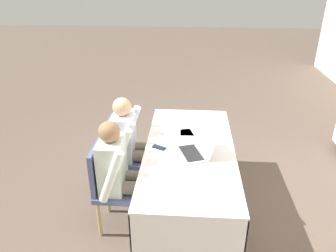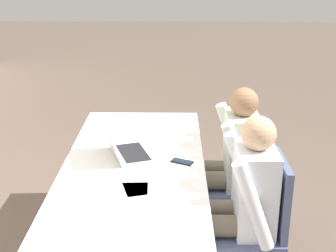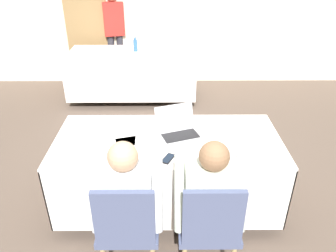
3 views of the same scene
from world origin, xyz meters
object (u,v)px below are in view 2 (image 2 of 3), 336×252
at_px(chair_near_left, 257,221).
at_px(person_white_shirt, 230,157).
at_px(cell_phone, 182,162).
at_px(person_checkered_shirt, 241,197).
at_px(chair_near_right, 243,177).
at_px(laptop, 126,150).

bearing_deg(chair_near_left, person_white_shirt, -169.87).
relative_size(cell_phone, chair_near_left, 0.17).
xyz_separation_m(cell_phone, person_checkered_shirt, (-0.29, -0.34, -0.10)).
bearing_deg(person_white_shirt, person_checkered_shirt, 0.00).
xyz_separation_m(cell_phone, chair_near_left, (-0.29, -0.45, -0.25)).
xyz_separation_m(person_checkered_shirt, person_white_shirt, (0.58, 0.00, 0.00)).
bearing_deg(person_checkered_shirt, cell_phone, -130.18).
bearing_deg(chair_near_right, cell_phone, -56.76).
height_order(chair_near_left, person_checkered_shirt, person_checkered_shirt).
distance_m(chair_near_right, person_checkered_shirt, 0.61).
distance_m(laptop, person_checkered_shirt, 0.82).
height_order(person_checkered_shirt, person_white_shirt, same).
bearing_deg(person_checkered_shirt, chair_near_right, 169.87).
xyz_separation_m(laptop, cell_phone, (-0.10, -0.37, -0.04)).
bearing_deg(person_white_shirt, chair_near_right, 90.00).
xyz_separation_m(chair_near_right, person_white_shirt, (0.00, 0.10, 0.16)).
bearing_deg(cell_phone, chair_near_left, -96.25).
distance_m(chair_near_left, person_white_shirt, 0.61).
bearing_deg(chair_near_right, chair_near_left, 0.00).
bearing_deg(person_checkered_shirt, person_white_shirt, -180.00).
xyz_separation_m(laptop, chair_near_left, (-0.39, -0.81, -0.30)).
distance_m(laptop, cell_phone, 0.38).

